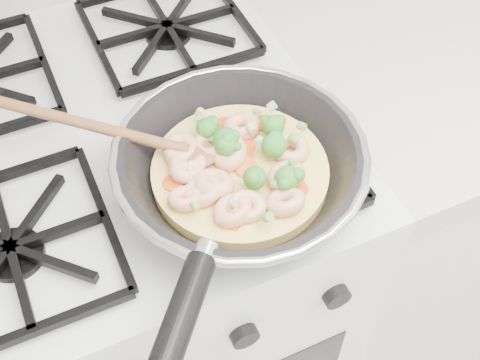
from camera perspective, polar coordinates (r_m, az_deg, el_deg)
name	(u,v)px	position (r m, az deg, el deg)	size (l,w,h in m)	color
stove	(142,289)	(1.23, -8.79, -9.67)	(0.60, 0.60, 0.92)	white
skillet	(237,169)	(0.74, -0.27, 1.04)	(0.42, 0.46, 0.09)	black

